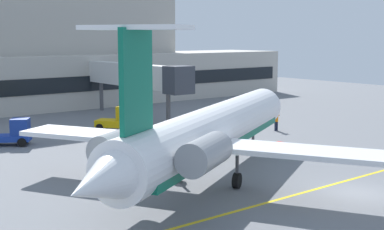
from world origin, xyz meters
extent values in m
cube|color=slate|center=(0.00, 0.00, -0.05)|extent=(120.00, 120.00, 0.10)
cube|color=yellow|center=(0.00, 1.90, 0.00)|extent=(108.00, 0.24, 0.01)
cube|color=red|center=(7.57, 8.82, 0.00)|extent=(0.30, 8.00, 0.01)
cube|color=#B7B2A8|center=(5.87, 45.23, 3.16)|extent=(62.56, 10.46, 6.32)
cube|color=#A8A49A|center=(1.97, 47.84, 12.99)|extent=(36.89, 7.32, 13.32)
cube|color=black|center=(5.87, 39.95, 3.09)|extent=(60.06, 0.12, 1.79)
cube|color=silver|center=(5.35, 32.18, 4.53)|extent=(1.40, 15.64, 2.40)
cube|color=#2D333D|center=(5.35, 23.46, 4.53)|extent=(2.40, 2.00, 2.64)
cylinder|color=#4C4C51|center=(5.35, 38.50, 1.66)|extent=(0.44, 0.44, 3.33)
cylinder|color=#4C4C51|center=(5.35, 25.16, 1.66)|extent=(0.44, 0.44, 3.33)
cylinder|color=white|center=(-4.45, 7.04, 3.11)|extent=(21.32, 13.58, 2.85)
cube|color=#0C664C|center=(-4.45, 7.04, 2.32)|extent=(19.19, 12.22, 0.51)
cone|color=white|center=(6.38, 13.07, 3.11)|extent=(4.10, 3.97, 2.79)
cone|color=white|center=(-15.54, 0.87, 3.11)|extent=(4.42, 3.92, 2.42)
cube|color=white|center=(-9.53, 11.57, 2.68)|extent=(7.38, 10.15, 0.28)
cube|color=white|center=(-3.27, 0.34, 2.68)|extent=(7.38, 10.15, 0.28)
cylinder|color=gray|center=(-11.93, 5.45, 3.32)|extent=(3.75, 3.03, 1.57)
cylinder|color=gray|center=(-9.74, 1.53, 3.32)|extent=(3.75, 3.03, 1.57)
cube|color=#0C664C|center=(-12.83, 2.38, 6.77)|extent=(2.36, 1.46, 4.46)
cube|color=white|center=(-12.83, 2.38, 9.00)|extent=(3.96, 4.96, 0.20)
cylinder|color=#3F3F44|center=(3.12, 11.25, 1.29)|extent=(0.20, 0.20, 1.23)
cylinder|color=black|center=(3.12, 11.25, 0.45)|extent=(0.96, 0.74, 0.90)
cylinder|color=#3F3F44|center=(-6.35, 8.10, 1.29)|extent=(0.20, 0.20, 1.23)
cylinder|color=black|center=(-6.35, 8.10, 0.45)|extent=(0.96, 0.74, 0.90)
cylinder|color=#3F3F44|center=(-4.55, 4.87, 1.29)|extent=(0.20, 0.20, 1.23)
cylinder|color=black|center=(-4.55, 4.87, 0.45)|extent=(0.96, 0.74, 0.90)
cube|color=#E5B20C|center=(2.42, 15.81, 0.66)|extent=(3.57, 2.78, 0.61)
cube|color=#C3970A|center=(1.60, 15.43, 1.61)|extent=(1.76, 1.82, 1.29)
cylinder|color=black|center=(1.73, 14.62, 0.35)|extent=(0.75, 0.55, 0.70)
cylinder|color=black|center=(1.07, 16.04, 0.35)|extent=(0.75, 0.55, 0.70)
cylinder|color=black|center=(3.77, 15.58, 0.35)|extent=(0.75, 0.55, 0.70)
cylinder|color=black|center=(3.10, 16.99, 0.35)|extent=(0.75, 0.55, 0.70)
cube|color=#19389E|center=(-10.46, 25.10, 0.59)|extent=(3.68, 3.11, 0.48)
cube|color=navy|center=(-9.65, 24.58, 1.49)|extent=(1.88, 1.87, 1.31)
cylinder|color=black|center=(-9.05, 25.08, 0.35)|extent=(0.74, 0.62, 0.70)
cylinder|color=black|center=(-9.86, 23.83, 0.35)|extent=(0.74, 0.62, 0.70)
cube|color=#E5B20C|center=(-0.28, 25.66, 0.66)|extent=(3.52, 3.86, 0.63)
cube|color=#C3970A|center=(0.33, 24.87, 1.64)|extent=(2.07, 2.06, 1.34)
cylinder|color=black|center=(1.15, 25.19, 0.35)|extent=(0.65, 0.73, 0.70)
cylinder|color=black|center=(-0.18, 24.16, 0.35)|extent=(0.65, 0.73, 0.70)
cylinder|color=black|center=(-0.38, 27.17, 0.35)|extent=(0.65, 0.73, 0.70)
cylinder|color=black|center=(-1.71, 26.14, 0.35)|extent=(0.65, 0.73, 0.70)
cylinder|color=#191E33|center=(11.27, 16.31, 0.43)|extent=(0.18, 0.18, 0.85)
cylinder|color=#191E33|center=(11.06, 16.31, 0.43)|extent=(0.18, 0.18, 0.85)
cylinder|color=orange|center=(11.17, 16.31, 1.19)|extent=(0.34, 0.34, 0.68)
sphere|color=tan|center=(11.17, 16.31, 1.65)|extent=(0.24, 0.24, 0.24)
cylinder|color=orange|center=(11.39, 16.31, 1.59)|extent=(0.39, 0.09, 0.50)
cylinder|color=#F2590C|center=(11.39, 16.31, 1.81)|extent=(0.06, 0.06, 0.28)
cylinder|color=orange|center=(10.95, 16.31, 1.59)|extent=(0.39, 0.09, 0.50)
cylinder|color=#F2590C|center=(10.95, 16.31, 1.81)|extent=(0.06, 0.06, 0.28)
cone|color=orange|center=(7.14, 3.66, 0.28)|extent=(0.36, 0.36, 0.55)
cube|color=black|center=(7.14, 3.66, 0.02)|extent=(0.47, 0.47, 0.04)
cone|color=orange|center=(-9.86, 7.91, 0.28)|extent=(0.36, 0.36, 0.55)
cube|color=black|center=(-9.86, 7.91, 0.02)|extent=(0.47, 0.47, 0.04)
cone|color=orange|center=(-6.67, 11.32, 0.28)|extent=(0.36, 0.36, 0.55)
cube|color=black|center=(-6.67, 11.32, 0.02)|extent=(0.47, 0.47, 0.04)
cone|color=orange|center=(2.92, 13.29, 0.28)|extent=(0.36, 0.36, 0.55)
cube|color=black|center=(2.92, 13.29, 0.02)|extent=(0.47, 0.47, 0.04)
camera|label=1|loc=(-25.04, -16.77, 8.65)|focal=50.01mm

